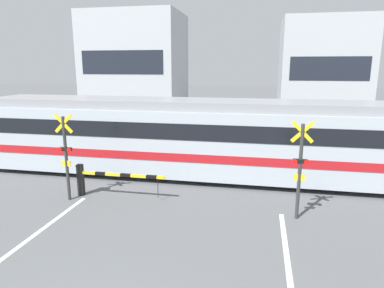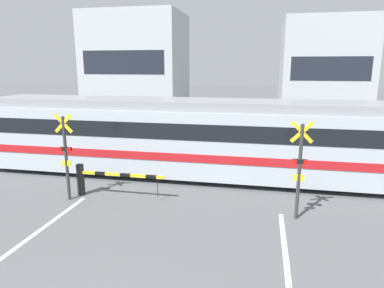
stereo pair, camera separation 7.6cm
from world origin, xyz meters
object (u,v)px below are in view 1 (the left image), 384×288
(crossing_barrier_far, at_px, (265,146))
(crossing_signal_left, at_px, (66,153))
(crossing_barrier_near, at_px, (99,178))
(crossing_signal_right, at_px, (300,166))
(pedestrian, at_px, (201,131))
(commuter_train, at_px, (197,136))

(crossing_barrier_far, bearing_deg, crossing_signal_left, -135.43)
(crossing_barrier_near, bearing_deg, crossing_signal_right, -4.13)
(pedestrian, bearing_deg, commuter_train, -82.05)
(crossing_barrier_far, distance_m, crossing_signal_right, 6.95)
(crossing_barrier_near, bearing_deg, crossing_signal_left, -152.49)
(crossing_barrier_near, height_order, crossing_signal_left, crossing_signal_left)
(crossing_barrier_near, relative_size, crossing_signal_left, 1.07)
(crossing_barrier_near, distance_m, crossing_barrier_far, 8.68)
(crossing_signal_left, bearing_deg, crossing_barrier_far, 44.57)
(commuter_train, distance_m, crossing_barrier_far, 4.48)
(crossing_signal_left, bearing_deg, pedestrian, 70.92)
(crossing_signal_right, bearing_deg, crossing_barrier_far, 98.01)
(crossing_barrier_near, bearing_deg, crossing_barrier_far, 46.66)
(crossing_signal_left, relative_size, pedestrian, 1.96)
(crossing_barrier_near, height_order, crossing_signal_right, crossing_signal_right)
(crossing_signal_left, distance_m, crossing_signal_right, 7.87)
(crossing_signal_right, relative_size, pedestrian, 1.96)
(crossing_barrier_far, bearing_deg, crossing_barrier_near, -133.34)
(crossing_barrier_far, bearing_deg, pedestrian, 146.76)
(commuter_train, height_order, crossing_signal_left, commuter_train)
(commuter_train, xyz_separation_m, crossing_barrier_far, (2.93, 3.23, -1.05))
(crossing_signal_left, xyz_separation_m, crossing_signal_right, (7.87, 0.00, 0.00))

